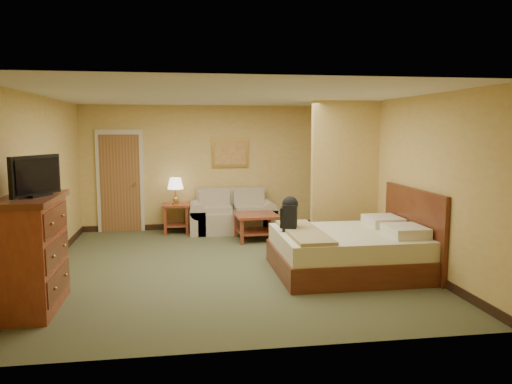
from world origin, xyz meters
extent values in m
plane|color=#4B4F33|center=(0.00, 0.00, 0.00)|extent=(6.00, 6.00, 0.00)
plane|color=white|center=(0.00, 0.00, 2.60)|extent=(6.00, 6.00, 0.00)
cube|color=tan|center=(0.00, 3.00, 1.30)|extent=(5.50, 0.02, 2.60)
cube|color=tan|center=(-2.75, 0.00, 1.30)|extent=(0.02, 6.00, 2.60)
cube|color=tan|center=(2.75, 0.00, 1.30)|extent=(0.02, 6.00, 2.60)
cube|color=tan|center=(2.15, 0.93, 1.30)|extent=(1.20, 0.15, 2.60)
cube|color=beige|center=(-1.95, 2.97, 1.05)|extent=(0.94, 0.06, 2.10)
cube|color=brown|center=(-1.95, 2.96, 1.00)|extent=(0.80, 0.04, 2.00)
cylinder|color=#B38D42|center=(-1.65, 2.90, 1.00)|extent=(0.04, 0.12, 0.04)
cube|color=black|center=(0.00, 2.99, 0.06)|extent=(5.50, 0.02, 0.12)
cube|color=tan|center=(0.32, 2.52, 0.22)|extent=(1.45, 0.78, 0.43)
cube|color=tan|center=(0.32, 2.86, 0.66)|extent=(1.45, 0.19, 0.46)
cube|color=tan|center=(-0.40, 2.52, 0.24)|extent=(0.31, 0.78, 0.49)
cube|color=tan|center=(1.05, 2.52, 0.24)|extent=(0.31, 0.78, 0.49)
cube|color=maroon|center=(-0.83, 2.65, 0.57)|extent=(0.54, 0.54, 0.04)
cube|color=maroon|center=(-0.83, 2.65, 0.16)|extent=(0.45, 0.45, 0.03)
cube|color=maroon|center=(-1.04, 2.43, 0.28)|extent=(0.05, 0.05, 0.55)
cube|color=maroon|center=(-0.61, 2.43, 0.28)|extent=(0.05, 0.05, 0.55)
cube|color=maroon|center=(-1.04, 2.87, 0.28)|extent=(0.05, 0.05, 0.55)
cube|color=maroon|center=(-0.61, 2.87, 0.28)|extent=(0.05, 0.05, 0.55)
cylinder|color=#B38D42|center=(-0.83, 2.65, 0.61)|extent=(0.16, 0.16, 0.04)
cylinder|color=#B38D42|center=(-0.83, 2.65, 0.82)|extent=(0.02, 0.02, 0.27)
cone|color=white|center=(-0.83, 2.65, 1.02)|extent=(0.32, 0.32, 0.22)
cube|color=maroon|center=(0.68, 1.72, 0.48)|extent=(0.82, 0.82, 0.04)
cube|color=maroon|center=(0.68, 1.72, 0.17)|extent=(0.71, 0.71, 0.03)
cube|color=maroon|center=(0.35, 1.39, 0.23)|extent=(0.06, 0.06, 0.47)
cube|color=maroon|center=(1.02, 2.06, 0.23)|extent=(0.06, 0.06, 0.47)
cube|color=#B78E3F|center=(0.32, 2.98, 1.60)|extent=(0.78, 0.03, 0.60)
cube|color=#B47137|center=(0.32, 2.96, 1.60)|extent=(0.65, 0.02, 0.47)
cube|color=maroon|center=(-2.48, -1.52, 0.64)|extent=(0.59, 1.17, 1.28)
cube|color=#4F2112|center=(-2.48, -1.52, 1.31)|extent=(0.66, 1.26, 0.06)
cube|color=black|center=(-2.38, -1.52, 1.36)|extent=(0.32, 0.39, 0.03)
cube|color=black|center=(-2.38, -1.52, 1.58)|extent=(0.39, 0.72, 0.46)
cube|color=#4F2112|center=(1.75, -0.61, 0.17)|extent=(2.24, 1.79, 0.34)
cube|color=#EDE8C2|center=(1.75, -0.61, 0.47)|extent=(2.17, 1.72, 0.27)
cube|color=#4F2112|center=(2.71, -0.61, 0.62)|extent=(0.06, 1.90, 1.23)
cube|color=white|center=(2.40, -1.01, 0.67)|extent=(0.50, 0.62, 0.16)
cube|color=white|center=(2.40, -0.22, 0.67)|extent=(0.50, 0.62, 0.16)
cube|color=#9B8654|center=(1.02, -0.61, 0.63)|extent=(0.50, 1.68, 0.06)
cube|color=black|center=(0.87, -0.37, 0.80)|extent=(0.28, 0.34, 0.40)
sphere|color=black|center=(0.87, -0.37, 1.00)|extent=(0.24, 0.24, 0.24)
camera|label=1|loc=(-0.75, -7.52, 2.11)|focal=35.00mm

